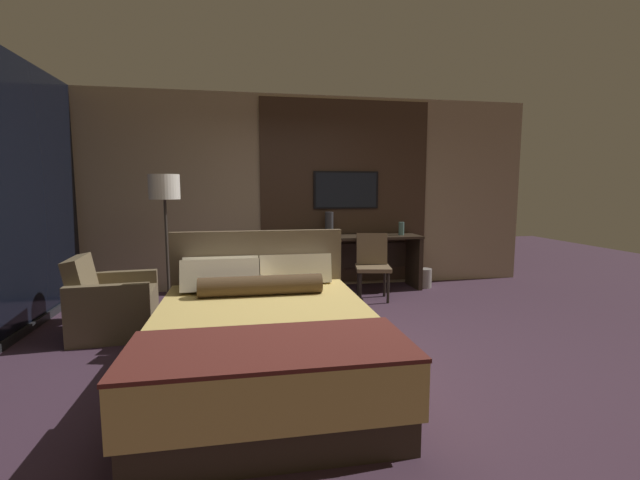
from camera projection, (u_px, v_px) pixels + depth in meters
ground_plane at (334, 349)px, 3.91m from camera, size 16.00×16.00×0.00m
wall_back_tv_panel at (304, 193)px, 6.30m from camera, size 7.20×0.09×2.80m
bed at (264, 338)px, 3.28m from camera, size 1.66×2.22×1.06m
desk at (349, 252)px, 6.21m from camera, size 2.02×0.57×0.79m
tv at (346, 190)px, 6.33m from camera, size 0.98×0.04×0.55m
desk_chair at (372, 260)px, 5.69m from camera, size 0.52×0.52×0.87m
armchair_by_window at (112, 307)px, 4.31m from camera, size 0.83×0.84×0.81m
floor_lamp at (165, 198)px, 4.82m from camera, size 0.34×0.34×1.62m
vase_tall at (329, 224)px, 6.19m from camera, size 0.12×0.12×0.34m
vase_short at (401, 229)px, 6.24m from camera, size 0.08×0.08×0.19m
book at (312, 235)px, 6.05m from camera, size 0.25×0.20×0.03m
waste_bin at (424, 278)px, 6.35m from camera, size 0.22×0.22×0.28m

